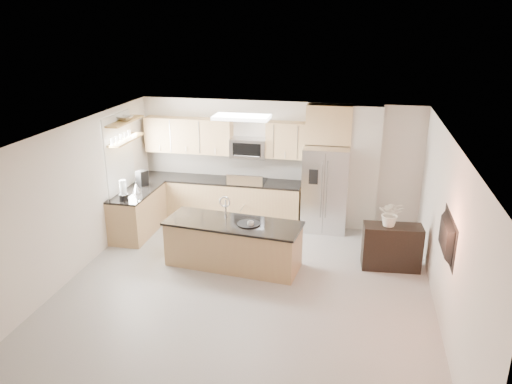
% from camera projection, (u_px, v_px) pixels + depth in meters
% --- Properties ---
extents(floor, '(6.50, 6.50, 0.00)m').
position_uv_depth(floor, '(244.00, 291.00, 8.17)').
color(floor, '#9E9B97').
rests_on(floor, ground).
extents(ceiling, '(6.00, 6.50, 0.02)m').
position_uv_depth(ceiling, '(243.00, 136.00, 7.30)').
color(ceiling, white).
rests_on(ceiling, wall_back).
extents(wall_back, '(6.00, 0.02, 2.60)m').
position_uv_depth(wall_back, '(278.00, 162.00, 10.73)').
color(wall_back, beige).
rests_on(wall_back, floor).
extents(wall_front, '(6.00, 0.02, 2.60)m').
position_uv_depth(wall_front, '(165.00, 346.00, 4.74)').
color(wall_front, beige).
rests_on(wall_front, floor).
extents(wall_left, '(0.02, 6.50, 2.60)m').
position_uv_depth(wall_left, '(69.00, 204.00, 8.32)').
color(wall_left, beige).
rests_on(wall_left, floor).
extents(wall_right, '(0.02, 6.50, 2.60)m').
position_uv_depth(wall_right, '(447.00, 234.00, 7.15)').
color(wall_right, beige).
rests_on(wall_right, floor).
extents(back_counter, '(3.55, 0.66, 1.44)m').
position_uv_depth(back_counter, '(220.00, 199.00, 10.95)').
color(back_counter, tan).
rests_on(back_counter, floor).
extents(left_counter, '(0.66, 1.50, 0.92)m').
position_uv_depth(left_counter, '(138.00, 212.00, 10.24)').
color(left_counter, tan).
rests_on(left_counter, floor).
extents(range, '(0.76, 0.64, 1.14)m').
position_uv_depth(range, '(248.00, 201.00, 10.82)').
color(range, black).
rests_on(range, floor).
extents(upper_cabinets, '(3.50, 0.33, 0.75)m').
position_uv_depth(upper_cabinets, '(217.00, 137.00, 10.66)').
color(upper_cabinets, tan).
rests_on(upper_cabinets, wall_back).
extents(microwave, '(0.76, 0.40, 0.40)m').
position_uv_depth(microwave, '(249.00, 148.00, 10.55)').
color(microwave, silver).
rests_on(microwave, upper_cabinets).
extents(refrigerator, '(0.92, 0.78, 1.78)m').
position_uv_depth(refrigerator, '(325.00, 188.00, 10.32)').
color(refrigerator, silver).
rests_on(refrigerator, floor).
extents(partition_column, '(0.60, 0.30, 2.60)m').
position_uv_depth(partition_column, '(364.00, 169.00, 10.24)').
color(partition_column, beige).
rests_on(partition_column, floor).
extents(window, '(0.04, 1.15, 1.65)m').
position_uv_depth(window, '(119.00, 155.00, 9.90)').
color(window, white).
rests_on(window, wall_left).
extents(shelf_lower, '(0.30, 1.20, 0.04)m').
position_uv_depth(shelf_lower, '(126.00, 140.00, 9.87)').
color(shelf_lower, olive).
rests_on(shelf_lower, wall_left).
extents(shelf_upper, '(0.30, 1.20, 0.04)m').
position_uv_depth(shelf_upper, '(124.00, 121.00, 9.75)').
color(shelf_upper, olive).
rests_on(shelf_upper, wall_left).
extents(ceiling_fixture, '(1.00, 0.50, 0.06)m').
position_uv_depth(ceiling_fixture, '(242.00, 117.00, 8.87)').
color(ceiling_fixture, white).
rests_on(ceiling_fixture, ceiling).
extents(island, '(2.49, 1.12, 1.26)m').
position_uv_depth(island, '(233.00, 244.00, 8.90)').
color(island, tan).
rests_on(island, floor).
extents(credenza, '(1.04, 0.51, 0.81)m').
position_uv_depth(credenza, '(392.00, 247.00, 8.81)').
color(credenza, black).
rests_on(credenza, floor).
extents(cup, '(0.15, 0.15, 0.09)m').
position_uv_depth(cup, '(251.00, 224.00, 8.59)').
color(cup, white).
rests_on(cup, island).
extents(platter, '(0.45, 0.45, 0.02)m').
position_uv_depth(platter, '(249.00, 224.00, 8.67)').
color(platter, black).
rests_on(platter, island).
extents(blender, '(0.17, 0.17, 0.40)m').
position_uv_depth(blender, '(123.00, 191.00, 9.53)').
color(blender, black).
rests_on(blender, left_counter).
extents(kettle, '(0.18, 0.18, 0.22)m').
position_uv_depth(kettle, '(136.00, 188.00, 9.97)').
color(kettle, silver).
rests_on(kettle, left_counter).
extents(coffee_maker, '(0.24, 0.26, 0.32)m').
position_uv_depth(coffee_maker, '(142.00, 178.00, 10.37)').
color(coffee_maker, black).
rests_on(coffee_maker, left_counter).
extents(bowl, '(0.47, 0.47, 0.10)m').
position_uv_depth(bowl, '(124.00, 117.00, 9.75)').
color(bowl, silver).
rests_on(bowl, shelf_upper).
extents(flower_vase, '(0.65, 0.57, 0.69)m').
position_uv_depth(flower_vase, '(391.00, 207.00, 8.57)').
color(flower_vase, silver).
rests_on(flower_vase, credenza).
extents(television, '(0.14, 1.08, 0.62)m').
position_uv_depth(television, '(443.00, 236.00, 6.97)').
color(television, black).
rests_on(television, wall_right).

